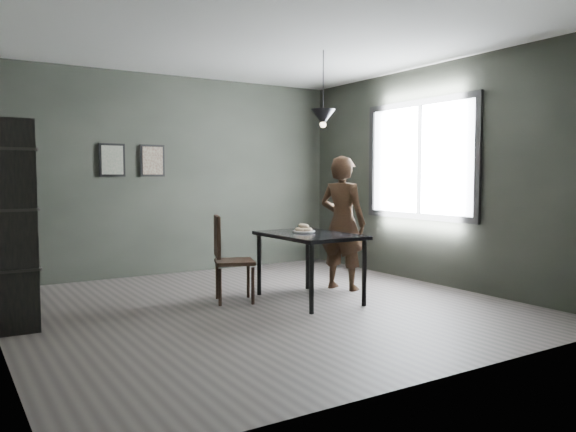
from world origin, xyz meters
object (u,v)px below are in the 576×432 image
cafe_table (309,240)px  woman (342,223)px  white_plate (304,232)px  pendant_lamp (323,117)px  wood_chair (227,253)px  shelf_unit (13,225)px

cafe_table → woman: woman is taller
white_plate → woman: 0.73m
cafe_table → pendant_lamp: size_ratio=1.39×
white_plate → pendant_lamp: pendant_lamp is taller
pendant_lamp → white_plate: bearing=179.4°
pendant_lamp → wood_chair: bearing=164.1°
woman → wood_chair: woman is taller
cafe_table → pendant_lamp: (0.25, 0.10, 1.38)m
cafe_table → shelf_unit: shelf_unit is taller
cafe_table → woman: size_ratio=0.74×
woman → white_plate: bearing=80.9°
white_plate → shelf_unit: size_ratio=0.12×
woman → pendant_lamp: (-0.44, -0.20, 1.24)m
wood_chair → pendant_lamp: bearing=4.0°
cafe_table → woman: 0.77m
cafe_table → shelf_unit: size_ratio=0.64×
woman → pendant_lamp: pendant_lamp is taller
wood_chair → woman: bearing=16.0°
shelf_unit → white_plate: bearing=-5.7°
cafe_table → white_plate: size_ratio=5.22×
white_plate → pendant_lamp: 1.32m
woman → cafe_table: bearing=88.5°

